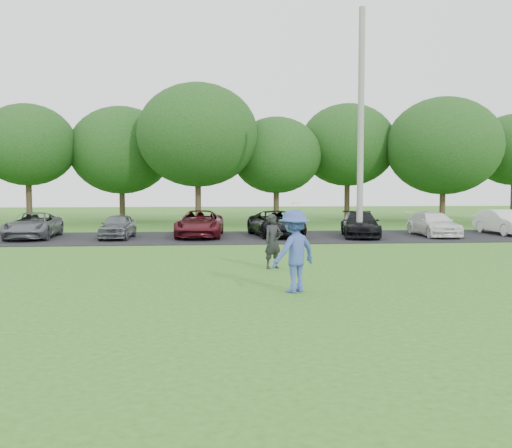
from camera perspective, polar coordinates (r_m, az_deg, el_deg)
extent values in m
plane|color=#2B631C|center=(13.85, 1.26, -6.39)|extent=(100.00, 100.00, 0.00)
cube|color=black|center=(26.70, -1.76, -1.33)|extent=(32.00, 6.50, 0.03)
cylinder|color=gray|center=(26.21, 10.43, 9.74)|extent=(0.28, 0.28, 10.29)
imported|color=#394EA0|center=(13.19, 3.84, -2.72)|extent=(1.42, 1.29, 1.91)
cylinder|color=white|center=(13.13, 4.15, 2.14)|extent=(0.27, 0.27, 0.08)
imported|color=black|center=(16.85, 1.71, -1.75)|extent=(0.71, 0.63, 1.62)
cube|color=black|center=(16.67, 2.39, -0.99)|extent=(0.17, 0.16, 0.10)
imported|color=#5C5E64|center=(27.94, -21.40, -0.13)|extent=(2.09, 4.29, 1.18)
imported|color=#5A5D62|center=(26.72, -13.65, -0.21)|extent=(1.48, 3.32, 1.11)
imported|color=#4F1119|center=(26.80, -5.64, 0.03)|extent=(2.37, 4.61, 1.24)
imported|color=black|center=(27.02, 2.03, 0.05)|extent=(2.63, 4.59, 1.21)
imported|color=black|center=(27.18, 10.36, -0.03)|extent=(2.32, 4.27, 1.18)
imported|color=white|center=(28.53, 17.33, -0.01)|extent=(1.63, 3.90, 1.13)
imported|color=silver|center=(30.62, 23.50, 0.18)|extent=(1.48, 3.73, 1.21)
cylinder|color=#38281C|center=(38.18, -21.74, 2.00)|extent=(0.36, 0.36, 2.70)
ellipsoid|color=#214C19|center=(38.24, -21.88, 7.36)|extent=(5.94, 5.94, 5.05)
cylinder|color=#38281C|center=(38.37, -13.23, 1.81)|extent=(0.36, 0.36, 2.20)
ellipsoid|color=#214C19|center=(38.40, -13.31, 7.19)|extent=(6.68, 6.68, 5.68)
cylinder|color=#38281C|center=(35.16, -5.80, 2.11)|extent=(0.36, 0.36, 2.70)
ellipsoid|color=#214C19|center=(35.27, -5.85, 8.84)|extent=(7.42, 7.42, 6.31)
cylinder|color=#38281C|center=(36.84, 2.04, 1.83)|extent=(0.36, 0.36, 2.20)
ellipsoid|color=#214C19|center=(36.86, 2.05, 6.90)|extent=(5.76, 5.76, 4.90)
cylinder|color=#38281C|center=(39.12, 9.08, 2.27)|extent=(0.36, 0.36, 2.70)
ellipsoid|color=#214C19|center=(39.19, 9.14, 7.81)|extent=(6.50, 6.50, 5.53)
cylinder|color=#38281C|center=(38.22, 18.13, 1.71)|extent=(0.36, 0.36, 2.20)
ellipsoid|color=#214C19|center=(38.27, 18.26, 7.42)|extent=(7.24, 7.24, 6.15)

